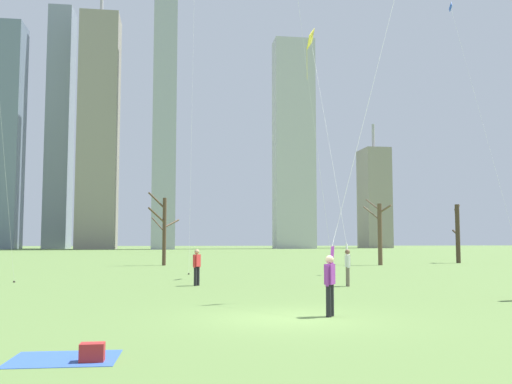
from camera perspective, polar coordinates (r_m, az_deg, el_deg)
name	(u,v)px	position (r m, az deg, el deg)	size (l,w,h in m)	color
ground_plane	(289,318)	(15.30, 3.33, -12.40)	(400.00, 400.00, 0.00)	#5B7A3D
kite_flyer_midfield_left_yellow	(338,206)	(27.33, 8.12, -1.34)	(0.50, 7.74, 14.31)	#726656
kite_flyer_foreground_right_green	(345,215)	(16.40, 8.85, -2.28)	(5.32, 5.07, 14.31)	black
bystander_far_off_by_trees	(197,265)	(26.05, -5.89, -7.25)	(0.36, 0.43, 1.62)	black
distant_kite_high_overhead_blue	(461,43)	(39.83, 19.63, 13.73)	(0.30, 7.17, 17.70)	blue
picnic_spot	(80,355)	(10.48, -17.06, -15.20)	(1.84, 1.45, 0.31)	#3359B2
bare_tree_center	(164,228)	(47.33, -9.15, -3.53)	(2.59, 2.11, 5.95)	#4C3828
bare_tree_right_of_center	(380,232)	(48.36, 12.16, -3.86)	(1.88, 2.66, 5.54)	brown
bare_tree_rightmost	(458,231)	(54.71, 19.36, -3.66)	(1.01, 1.96, 5.32)	#423326
skyline_short_annex	(374,198)	(158.47, 11.66, -0.61)	(6.70, 9.59, 33.70)	gray
skyline_mid_tower_left	(165,116)	(136.31, -9.03, 7.46)	(5.31, 8.48, 70.14)	#9EA3AD
skyline_wide_slab	(99,131)	(140.98, -15.33, 5.88)	(8.89, 8.95, 60.60)	gray
skyline_slender_spire	(294,143)	(145.12, 3.77, 4.85)	(10.01, 6.07, 52.76)	#B2B2B7
skyline_mid_tower_right	(60,128)	(152.26, -18.88, 6.06)	(5.63, 8.52, 60.17)	gray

